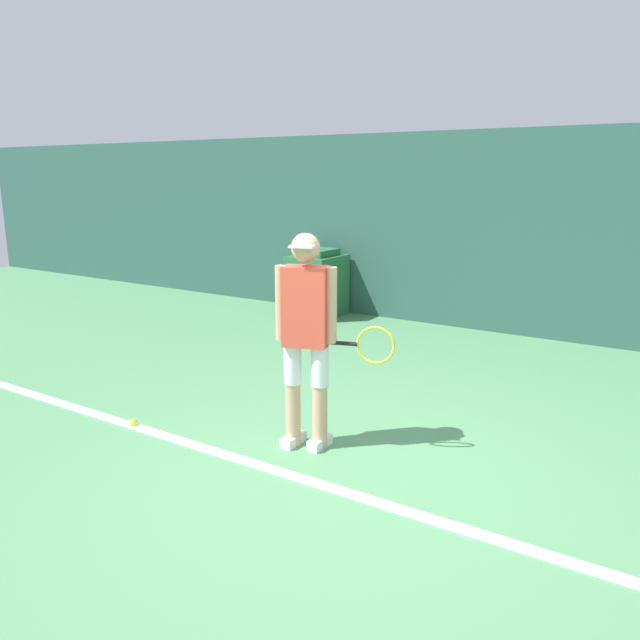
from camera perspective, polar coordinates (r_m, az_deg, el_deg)
ground_plane at (r=4.70m, az=1.87°, el=-13.81°), size 24.00×24.00×0.00m
back_wall at (r=8.68m, az=18.56°, el=7.40°), size 24.00×0.10×2.71m
court_baseline at (r=4.52m, az=0.28°, el=-14.89°), size 21.60×0.10×0.01m
tennis_player at (r=4.80m, az=-1.17°, el=-1.04°), size 0.89×0.42×1.71m
tennis_ball at (r=5.70m, az=-16.71°, el=-8.99°), size 0.07×0.07×0.07m
covered_chair at (r=9.54m, az=-0.26°, el=3.29°), size 0.68×0.81×1.03m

